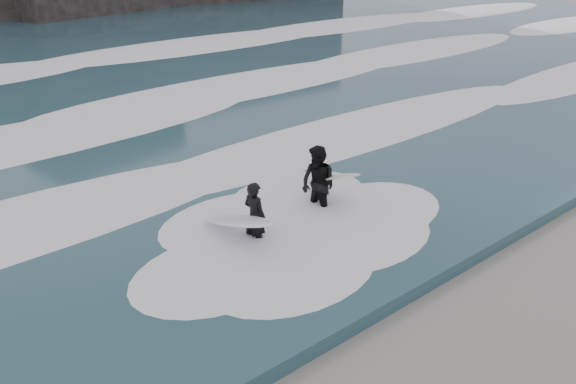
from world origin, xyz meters
name	(u,v)px	position (x,y,z in m)	size (l,w,h in m)	color
sea	(23,57)	(0.00, 29.00, 0.15)	(90.00, 52.00, 0.30)	#244552
foam_near	(253,168)	(0.00, 9.00, 0.40)	(60.00, 3.20, 0.20)	white
foam_mid	(134,108)	(0.00, 16.00, 0.42)	(60.00, 4.00, 0.24)	white
foam_far	(48,64)	(0.00, 25.00, 0.45)	(60.00, 4.80, 0.30)	white
surfer_left	(249,218)	(-2.08, 6.24, 0.76)	(0.98, 2.24, 1.50)	black
surfer_right	(319,184)	(-0.06, 6.39, 0.88)	(1.17, 1.96, 1.76)	black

